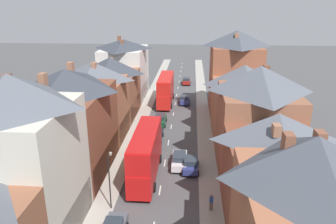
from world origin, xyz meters
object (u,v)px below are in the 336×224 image
double_decker_bus_mid_street (146,153)px  delivery_van (139,151)px  street_lamp (110,178)px  double_decker_bus_lead (166,89)px  car_near_silver (186,81)px  pedestrian_near_right (211,202)px  car_mid_white (180,160)px  car_near_blue (156,135)px  car_parked_left_a (191,164)px  car_mid_black (160,119)px  car_parked_right_a (185,99)px

double_decker_bus_mid_street → delivery_van: 4.09m
delivery_van → street_lamp: (-1.15, -9.75, 1.90)m
double_decker_bus_lead → car_near_silver: 15.84m
double_decker_bus_mid_street → pedestrian_near_right: bearing=-40.6°
double_decker_bus_mid_street → pedestrian_near_right: 9.24m
car_near_silver → delivery_van: (-4.90, -39.01, 0.53)m
car_mid_white → delivery_van: bearing=168.6°
double_decker_bus_mid_street → pedestrian_near_right: (6.88, -5.90, -1.78)m
double_decker_bus_lead → car_near_blue: double_decker_bus_lead is taller
double_decker_bus_mid_street → car_mid_white: double_decker_bus_mid_street is taller
delivery_van → car_mid_white: bearing=-11.4°
car_near_silver → delivery_van: size_ratio=0.76×
car_near_blue → delivery_van: 6.37m
double_decker_bus_lead → car_mid_white: bearing=-81.7°
car_near_silver → car_parked_left_a: 40.95m
pedestrian_near_right → street_lamp: size_ratio=0.29×
double_decker_bus_mid_street → car_mid_white: (3.61, 2.61, -1.98)m
pedestrian_near_right → car_parked_left_a: bearing=104.6°
double_decker_bus_lead → delivery_van: bearing=-93.1°
car_parked_left_a → double_decker_bus_mid_street: bearing=-161.2°
car_mid_white → delivery_van: size_ratio=0.84×
double_decker_bus_lead → car_mid_black: (0.01, -11.20, -1.97)m
car_parked_right_a → pedestrian_near_right: 33.54m
car_parked_left_a → car_mid_black: bearing=108.7°
double_decker_bus_mid_street → double_decker_bus_lead: bearing=90.0°
car_near_silver → pedestrian_near_right: 48.62m
double_decker_bus_lead → pedestrian_near_right: size_ratio=6.71×
double_decker_bus_lead → pedestrian_near_right: (6.88, -33.22, -1.78)m
car_parked_left_a → street_lamp: size_ratio=0.69×
double_decker_bus_lead → car_parked_left_a: (4.91, -25.64, -2.00)m
car_parked_right_a → pedestrian_near_right: (3.27, -33.38, 0.19)m
delivery_van → car_parked_right_a: bearing=78.4°
car_mid_black → car_parked_left_a: bearing=-71.3°
car_mid_white → street_lamp: 10.91m
car_near_silver → car_mid_black: (-3.60, -26.49, 0.03)m
car_mid_white → delivery_van: 5.02m
car_near_silver → car_parked_left_a: bearing=-88.2°
double_decker_bus_lead → pedestrian_near_right: 33.97m
car_parked_right_a → double_decker_bus_lead: bearing=-177.5°
car_near_blue → car_near_silver: 32.99m
car_mid_black → delivery_van: size_ratio=0.82×
car_near_blue → car_mid_black: bearing=90.0°
car_near_blue → double_decker_bus_lead: bearing=90.0°
delivery_van → pedestrian_near_right: size_ratio=3.23×
double_decker_bus_mid_street → car_near_silver: bearing=85.2°
double_decker_bus_mid_street → car_parked_left_a: bearing=18.8°
car_near_blue → car_mid_black: size_ratio=1.05×
car_mid_black → double_decker_bus_lead: bearing=90.0°
street_lamp → pedestrian_near_right: bearing=1.5°
car_parked_left_a → pedestrian_near_right: (1.97, -7.57, 0.22)m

